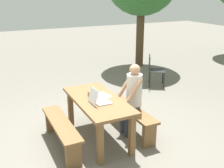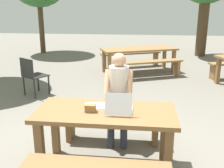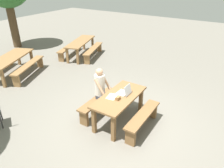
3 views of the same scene
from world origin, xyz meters
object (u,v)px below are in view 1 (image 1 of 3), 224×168
(small_pouch, at_px, (91,94))
(person_seated, at_px, (132,95))
(plastic_chair, at_px, (154,70))
(picnic_table_front, at_px, (98,106))
(laptop, at_px, (99,99))

(small_pouch, height_order, person_seated, person_seated)
(small_pouch, relative_size, plastic_chair, 0.14)
(plastic_chair, bearing_deg, person_seated, 168.79)
(picnic_table_front, distance_m, small_pouch, 0.24)
(laptop, xyz_separation_m, person_seated, (-0.07, 0.68, -0.06))
(picnic_table_front, bearing_deg, small_pouch, -161.51)
(laptop, relative_size, small_pouch, 2.64)
(plastic_chair, bearing_deg, picnic_table_front, 159.24)
(laptop, bearing_deg, small_pouch, 0.17)
(picnic_table_front, bearing_deg, plastic_chair, 127.78)
(small_pouch, height_order, plastic_chair, plastic_chair)
(laptop, relative_size, person_seated, 0.24)
(picnic_table_front, relative_size, plastic_chair, 1.92)
(laptop, bearing_deg, picnic_table_front, -18.12)
(laptop, relative_size, plastic_chair, 0.38)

